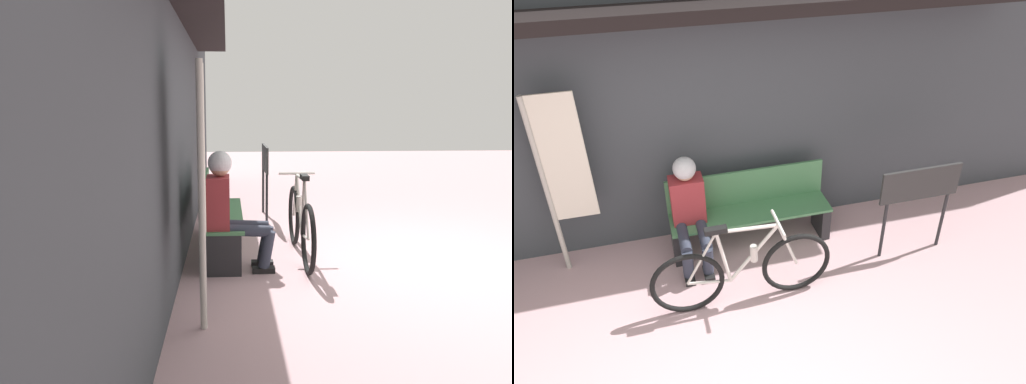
# 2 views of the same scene
# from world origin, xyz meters

# --- Properties ---
(ground_plane) EXTENTS (24.00, 24.00, 0.00)m
(ground_plane) POSITION_xyz_m (0.00, 0.00, 0.00)
(ground_plane) COLOR #C69EA3
(storefront_wall) EXTENTS (12.00, 0.56, 3.20)m
(storefront_wall) POSITION_xyz_m (0.00, 2.46, 1.66)
(storefront_wall) COLOR #3D4247
(storefront_wall) RESTS_ON ground_plane
(park_bench_near) EXTENTS (1.73, 0.42, 0.83)m
(park_bench_near) POSITION_xyz_m (0.50, 2.07, 0.39)
(park_bench_near) COLOR #477F51
(park_bench_near) RESTS_ON ground_plane
(bicycle) EXTENTS (1.73, 0.40, 0.93)m
(bicycle) POSITION_xyz_m (0.22, 1.19, 0.38)
(bicycle) COLOR black
(bicycle) RESTS_ON ground_plane
(person_seated) EXTENTS (0.34, 0.66, 1.18)m
(person_seated) POSITION_xyz_m (-0.16, 1.95, 0.67)
(person_seated) COLOR #2D3342
(person_seated) RESTS_ON ground_plane
(banner_pole) EXTENTS (0.45, 0.05, 1.92)m
(banner_pole) POSITION_xyz_m (-1.30, 2.15, 1.17)
(banner_pole) COLOR #B7B2A8
(banner_pole) RESTS_ON ground_plane
(signboard) EXTENTS (0.87, 0.04, 1.04)m
(signboard) POSITION_xyz_m (2.13, 1.43, 0.78)
(signboard) COLOR #232326
(signboard) RESTS_ON ground_plane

